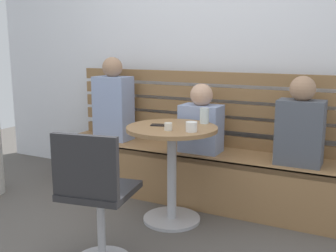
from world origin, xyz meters
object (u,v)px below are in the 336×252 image
Objects in this scene: white_chair at (95,195)px; person_adult at (113,103)px; person_child_left at (201,122)px; cafe_table at (172,156)px; phone_on_table at (160,125)px; person_child_middle at (300,126)px; booth_bench at (195,174)px; cup_espresso_small at (168,127)px; cup_ceramic_white at (191,127)px; cup_glass_tall at (204,116)px.

person_adult reaches higher than white_chair.
person_child_left is (0.93, -0.05, -0.10)m from person_adult.
cafe_table is 5.29× the size of phone_on_table.
person_child_middle is (0.81, -0.01, 0.04)m from person_child_left.
booth_bench is 0.84m from cup_espresso_small.
person_child_left is at bearing 106.09° from cup_ceramic_white.
cafe_table is at bearing -86.90° from booth_bench.
booth_bench is 22.50× the size of cup_glass_tall.
cup_ceramic_white reaches higher than cafe_table.
cup_espresso_small is (0.00, -0.62, 0.07)m from person_child_left.
booth_bench is at bearing 178.31° from person_child_middle.
person_adult is 0.93m from person_child_left.
person_adult is 1.27m from cup_ceramic_white.
person_child_left is 4.85× the size of cup_glass_tall.
booth_bench is 1.34m from white_chair.
person_child_middle is 8.41× the size of cup_ceramic_white.
white_chair is at bearing -126.09° from person_child_middle.
booth_bench is at bearing -2.22° from person_adult.
white_chair is at bearing -95.85° from person_child_left.
cup_glass_tall reaches higher than cafe_table.
person_adult reaches higher than person_child_middle.
person_child_middle is at bearing -77.91° from phone_on_table.
cup_espresso_small is (0.04, -0.13, 0.25)m from cafe_table.
white_chair is at bearing -59.54° from person_adult.
person_child_middle is at bearing 29.53° from cafe_table.
person_adult is 1.17× the size of person_child_middle.
white_chair is at bearing -104.27° from cup_glass_tall.
white_chair is at bearing -96.95° from cafe_table.
person_child_middle reaches higher than person_child_left.
cafe_table is at bearing -93.99° from person_child_left.
white_chair reaches higher than phone_on_table.
cup_espresso_small is at bearing 78.55° from white_chair.
phone_on_table is at bearing 136.09° from cup_espresso_small.
booth_bench is 3.18× the size of white_chair.
cup_ceramic_white is 0.67× the size of cup_glass_tall.
phone_on_table is at bearing -104.75° from person_child_left.
white_chair is 1.62m from person_child_middle.
cup_ceramic_white is at bearing -26.46° from cafe_table.
person_child_left is at bearing 86.01° from cafe_table.
cup_ceramic_white is at bearing -137.90° from person_child_middle.
cup_ceramic_white is at bearing -122.96° from phone_on_table.
booth_bench is 4.02× the size of person_child_middle.
white_chair is (-0.10, -0.81, -0.05)m from cafe_table.
cup_espresso_small is 0.17m from cup_ceramic_white.
person_child_middle reaches higher than cup_espresso_small.
person_child_middle is (0.94, 1.29, 0.27)m from white_chair.
phone_on_table is at bearing 162.17° from cup_ceramic_white.
cup_glass_tall is at bearing -63.37° from phone_on_table.
person_child_left reaches higher than cup_espresso_small.
cup_espresso_small reaches higher than phone_on_table.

